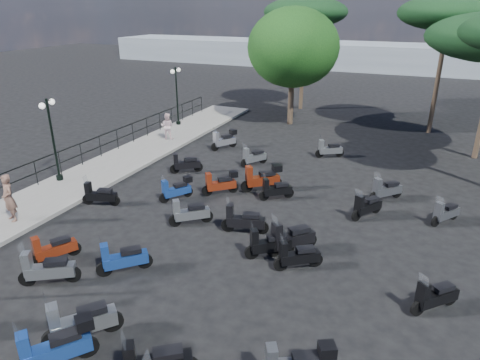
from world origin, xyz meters
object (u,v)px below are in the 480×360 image
at_px(scooter_7, 47,270).
at_px(scooter_27, 297,256).
at_px(scooter_13, 56,347).
at_px(scooter_22, 367,207).
at_px(scooter_5, 185,164).
at_px(pine_0, 449,13).
at_px(woman, 9,198).
at_px(lamp_post_1, 52,135).
at_px(scooter_9, 190,213).
at_px(scooter_20, 268,244).
at_px(scooter_14, 244,221).
at_px(broadleaf_tree, 293,48).
at_px(scooter_17, 254,157).
at_px(scooter_21, 291,238).
at_px(scooter_11, 224,140).
at_px(scooter_15, 221,183).
at_px(scooter_28, 445,213).
at_px(scooter_8, 123,259).
at_px(scooter_2, 53,249).
at_px(pedestrian_far, 167,126).
at_px(lamp_post_2, 177,92).
at_px(scooter_6, 80,322).
at_px(scooter_26, 435,297).
at_px(scooter_10, 262,178).
at_px(pine_2, 306,12).
at_px(scooter_23, 329,150).
at_px(scooter_3, 100,195).
at_px(scooter_16, 276,190).
at_px(scooter_29, 386,190).
at_px(scooter_4, 176,189).

relative_size(scooter_7, scooter_27, 1.13).
relative_size(scooter_13, scooter_22, 1.10).
height_order(scooter_5, pine_0, pine_0).
relative_size(woman, scooter_7, 1.17).
distance_m(lamp_post_1, scooter_9, 7.61).
distance_m(woman, scooter_22, 13.06).
xyz_separation_m(scooter_7, scooter_20, (5.27, 3.85, -0.02)).
height_order(scooter_14, broadleaf_tree, broadleaf_tree).
bearing_deg(scooter_17, scooter_21, 153.80).
height_order(scooter_9, scooter_11, scooter_11).
bearing_deg(scooter_14, scooter_15, 23.97).
distance_m(scooter_15, scooter_28, 8.70).
bearing_deg(scooter_8, scooter_13, 150.47).
relative_size(lamp_post_1, scooter_8, 2.77).
xyz_separation_m(scooter_8, scooter_9, (0.31, 3.43, -0.01)).
xyz_separation_m(lamp_post_1, scooter_8, (7.01, -4.52, -1.78)).
distance_m(woman, scooter_9, 6.49).
height_order(scooter_15, pine_0, pine_0).
xyz_separation_m(scooter_2, scooter_14, (4.68, 4.03, 0.03)).
relative_size(pedestrian_far, scooter_8, 1.15).
relative_size(lamp_post_2, scooter_9, 2.81).
bearing_deg(pine_0, pedestrian_far, -149.83).
bearing_deg(scooter_5, scooter_6, 159.85).
bearing_deg(scooter_22, scooter_9, 60.50).
distance_m(scooter_2, scooter_20, 6.68).
relative_size(scooter_2, scooter_26, 1.16).
height_order(scooter_7, scooter_22, scooter_7).
relative_size(scooter_15, scooter_17, 0.95).
relative_size(scooter_10, pine_2, 0.19).
bearing_deg(scooter_8, scooter_23, -59.33).
relative_size(broadleaf_tree, pine_0, 0.92).
bearing_deg(pine_0, scooter_3, -125.40).
bearing_deg(scooter_28, scooter_5, 31.95).
xyz_separation_m(scooter_16, scooter_27, (2.24, -4.48, 0.01)).
bearing_deg(broadleaf_tree, pedestrian_far, -128.97).
distance_m(scooter_16, scooter_27, 5.01).
bearing_deg(broadleaf_tree, scooter_16, -75.38).
distance_m(lamp_post_1, scooter_15, 7.59).
bearing_deg(broadleaf_tree, scooter_20, -74.97).
height_order(scooter_5, scooter_17, scooter_5).
distance_m(scooter_21, scooter_28, 6.17).
bearing_deg(scooter_6, scooter_29, -77.19).
xyz_separation_m(lamp_post_2, scooter_8, (7.14, -14.95, -1.79)).
distance_m(scooter_6, scooter_15, 9.02).
xyz_separation_m(scooter_9, scooter_17, (-0.18, 6.65, -0.02)).
xyz_separation_m(scooter_4, scooter_5, (-1.21, 2.80, -0.01)).
bearing_deg(scooter_15, woman, 90.87).
bearing_deg(scooter_28, scooter_7, 74.68).
height_order(scooter_6, scooter_8, scooter_6).
height_order(scooter_17, scooter_29, scooter_29).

